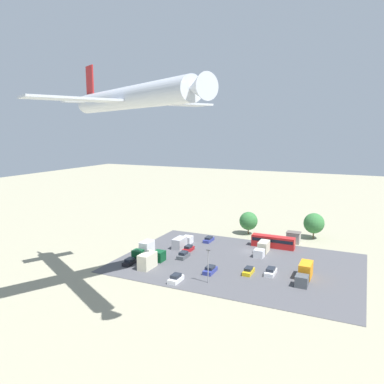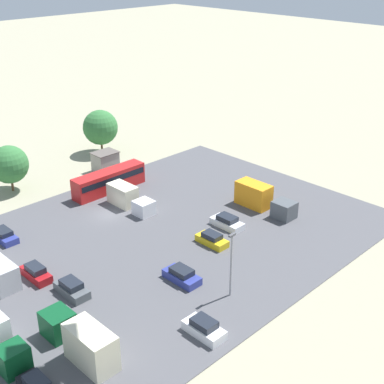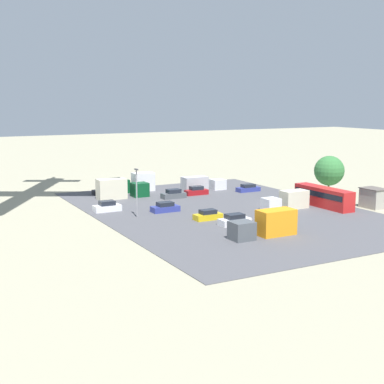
% 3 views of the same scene
% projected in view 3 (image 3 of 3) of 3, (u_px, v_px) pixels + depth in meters
% --- Properties ---
extents(ground_plane, '(400.00, 400.00, 0.00)m').
position_uv_depth(ground_plane, '(275.00, 205.00, 88.94)').
color(ground_plane, gray).
extents(parking_lot_surface, '(57.06, 39.86, 0.08)m').
position_uv_depth(parking_lot_surface, '(226.00, 211.00, 84.43)').
color(parking_lot_surface, '#4C4C51').
rests_on(parking_lot_surface, ground).
extents(shed_building, '(3.91, 3.07, 3.25)m').
position_uv_depth(shed_building, '(373.00, 198.00, 86.66)').
color(shed_building, '#9E998E').
rests_on(shed_building, ground).
extents(bus, '(11.68, 2.56, 3.19)m').
position_uv_depth(bus, '(323.00, 196.00, 87.22)').
color(bus, red).
rests_on(bus, ground).
extents(parked_car_0, '(1.71, 4.28, 1.61)m').
position_uv_depth(parked_car_0, '(196.00, 191.00, 98.46)').
color(parked_car_0, maroon).
rests_on(parked_car_0, ground).
extents(parked_car_1, '(1.81, 4.17, 1.49)m').
position_uv_depth(parked_car_1, '(208.00, 215.00, 77.89)').
color(parked_car_1, gold).
rests_on(parked_car_1, ground).
extents(parked_car_2, '(1.76, 4.07, 1.53)m').
position_uv_depth(parked_car_2, '(104.00, 191.00, 98.86)').
color(parked_car_2, black).
rests_on(parked_car_2, ground).
extents(parked_car_3, '(2.00, 4.52, 1.55)m').
position_uv_depth(parked_car_3, '(235.00, 220.00, 74.64)').
color(parked_car_3, silver).
rests_on(parked_car_3, ground).
extents(parked_car_4, '(1.90, 4.30, 1.62)m').
position_uv_depth(parked_car_4, '(173.00, 194.00, 95.00)').
color(parked_car_4, '#4C5156').
rests_on(parked_car_4, ground).
extents(parked_car_5, '(1.98, 4.23, 1.66)m').
position_uv_depth(parked_car_5, '(107.00, 207.00, 83.82)').
color(parked_car_5, silver).
rests_on(parked_car_5, ground).
extents(parked_car_6, '(1.85, 4.56, 1.43)m').
position_uv_depth(parked_car_6, '(248.00, 188.00, 102.02)').
color(parked_car_6, navy).
rests_on(parked_car_6, ground).
extents(parked_car_7, '(2.00, 4.38, 1.54)m').
position_uv_depth(parked_car_7, '(165.00, 208.00, 83.45)').
color(parked_car_7, navy).
rests_on(parked_car_7, ground).
extents(parked_truck_0, '(2.44, 7.40, 3.56)m').
position_uv_depth(parked_truck_0, '(137.00, 183.00, 101.91)').
color(parked_truck_0, '#0C4723').
rests_on(parked_truck_0, ground).
extents(parked_truck_1, '(2.54, 9.15, 3.33)m').
position_uv_depth(parked_truck_1, '(267.00, 225.00, 68.20)').
color(parked_truck_1, '#4C5156').
rests_on(parked_truck_1, ground).
extents(parked_truck_2, '(2.42, 7.97, 2.88)m').
position_uv_depth(parked_truck_2, '(288.00, 201.00, 85.55)').
color(parked_truck_2, silver).
rests_on(parked_truck_2, ground).
extents(parked_truck_3, '(2.51, 8.85, 2.83)m').
position_uv_depth(parked_truck_3, '(201.00, 184.00, 102.68)').
color(parked_truck_3, silver).
rests_on(parked_truck_3, ground).
extents(parked_truck_4, '(2.54, 9.29, 3.58)m').
position_uv_depth(parked_truck_4, '(120.00, 189.00, 94.77)').
color(parked_truck_4, '#0C4723').
rests_on(parked_truck_4, ground).
extents(tree_near_shed, '(5.63, 5.63, 7.02)m').
position_uv_depth(tree_near_shed, '(329.00, 171.00, 100.47)').
color(tree_near_shed, brown).
rests_on(tree_near_shed, ground).
extents(light_pole_lot_centre, '(0.90, 0.28, 7.30)m').
position_uv_depth(light_pole_lot_centre, '(137.00, 190.00, 78.80)').
color(light_pole_lot_centre, gray).
rests_on(light_pole_lot_centre, ground).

